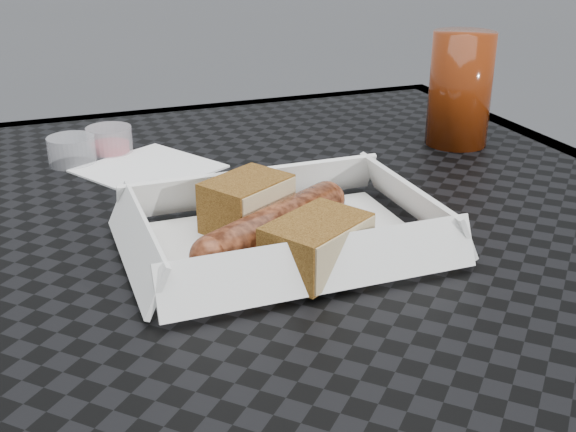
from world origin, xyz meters
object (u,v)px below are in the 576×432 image
object	(u,v)px
patio_table	(261,289)
bratwurst	(274,226)
drink_glass	(460,89)
food_tray	(284,243)

from	to	relation	value
patio_table	bratwurst	distance (m)	0.12
patio_table	drink_glass	world-z (taller)	drink_glass
bratwurst	drink_glass	size ratio (longest dim) A/B	1.21
food_tray	bratwurst	bearing A→B (deg)	-163.36
patio_table	food_tray	world-z (taller)	food_tray
patio_table	food_tray	xyz separation A→B (m)	(-0.00, -0.07, 0.08)
food_tray	drink_glass	size ratio (longest dim) A/B	1.72
food_tray	drink_glass	bearing A→B (deg)	33.59
food_tray	patio_table	bearing A→B (deg)	88.60
drink_glass	patio_table	bearing A→B (deg)	-156.85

